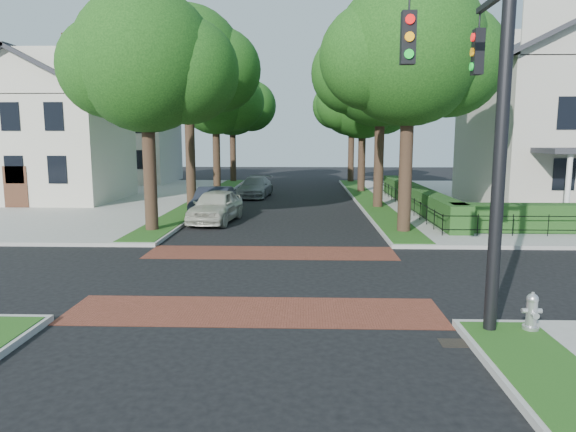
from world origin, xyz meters
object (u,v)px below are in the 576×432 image
at_px(parked_car_front, 216,206).
at_px(fire_hydrant, 532,312).
at_px(parked_car_middle, 213,202).
at_px(parked_car_rear, 255,187).
at_px(traffic_signal, 489,109).

height_order(parked_car_front, fire_hydrant, parked_car_front).
height_order(parked_car_front, parked_car_middle, parked_car_front).
bearing_deg(parked_car_middle, parked_car_rear, 83.59).
distance_m(parked_car_middle, fire_hydrant, 18.86).
distance_m(traffic_signal, parked_car_middle, 18.59).
relative_size(traffic_signal, parked_car_middle, 1.67).
relative_size(parked_car_middle, fire_hydrant, 5.86).
bearing_deg(traffic_signal, parked_car_middle, 117.84).
relative_size(parked_car_rear, fire_hydrant, 6.04).
height_order(parked_car_middle, fire_hydrant, parked_car_middle).
height_order(traffic_signal, parked_car_rear, traffic_signal).
distance_m(parked_car_front, parked_car_rear, 11.10).
height_order(parked_car_front, parked_car_rear, parked_car_front).
relative_size(parked_car_front, fire_hydrant, 5.84).
bearing_deg(parked_car_front, parked_car_rear, 92.05).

